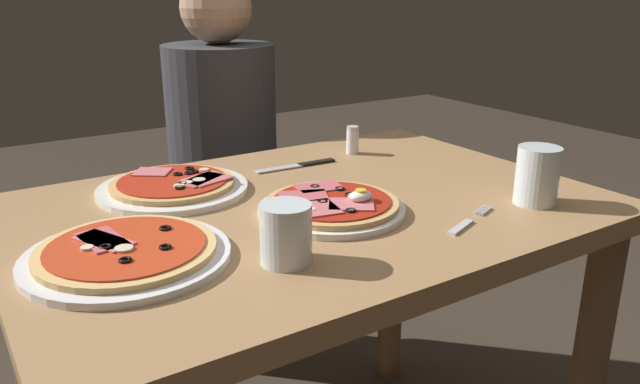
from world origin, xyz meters
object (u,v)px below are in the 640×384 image
object	(u,v)px
pizza_foreground	(332,206)
water_glass_near	(537,179)
knife	(301,165)
salt_shaker	(352,140)
dining_table	(309,266)
water_glass_far	(286,238)
pizza_across_right	(173,186)
pizza_across_left	(126,253)
fork	(468,222)
diner_person	(225,185)

from	to	relation	value
pizza_foreground	water_glass_near	bearing A→B (deg)	-25.41
knife	salt_shaker	distance (m)	0.17
water_glass_near	knife	bearing A→B (deg)	118.07
dining_table	water_glass_far	distance (m)	0.31
pizza_across_right	water_glass_near	distance (m)	0.70
pizza_foreground	salt_shaker	bearing A→B (deg)	49.07
pizza_foreground	pizza_across_left	bearing A→B (deg)	-179.98
salt_shaker	knife	bearing A→B (deg)	-170.49
fork	pizza_across_right	bearing A→B (deg)	129.70
knife	pizza_across_left	bearing A→B (deg)	-149.31
water_glass_far	water_glass_near	bearing A→B (deg)	-3.27
water_glass_near	diner_person	size ratio (longest dim) A/B	0.09
diner_person	water_glass_far	bearing A→B (deg)	71.17
dining_table	pizza_across_right	world-z (taller)	pizza_across_right
dining_table	pizza_across_left	world-z (taller)	pizza_across_left
water_glass_far	salt_shaker	size ratio (longest dim) A/B	1.36
dining_table	knife	xyz separation A→B (m)	(0.12, 0.21, 0.13)
salt_shaker	diner_person	size ratio (longest dim) A/B	0.06
water_glass_far	diner_person	world-z (taller)	diner_person
fork	dining_table	bearing A→B (deg)	126.01
fork	knife	distance (m)	0.46
fork	diner_person	world-z (taller)	diner_person
pizza_across_left	water_glass_far	bearing A→B (deg)	-34.50
dining_table	pizza_across_left	bearing A→B (deg)	-169.23
pizza_across_left	diner_person	world-z (taller)	diner_person
water_glass_near	dining_table	bearing A→B (deg)	146.61
diner_person	knife	bearing A→B (deg)	86.10
fork	knife	world-z (taller)	knife
salt_shaker	diner_person	xyz separation A→B (m)	(-0.13, 0.48, -0.22)
pizza_foreground	knife	xyz separation A→B (m)	(0.11, 0.28, -0.01)
diner_person	water_glass_near	bearing A→B (deg)	102.08
fork	salt_shaker	xyz separation A→B (m)	(0.10, 0.48, 0.03)
water_glass_near	knife	xyz separation A→B (m)	(-0.24, 0.45, -0.04)
fork	knife	xyz separation A→B (m)	(-0.06, 0.46, 0.00)
pizza_foreground	diner_person	xyz separation A→B (m)	(0.14, 0.79, -0.20)
knife	water_glass_far	bearing A→B (deg)	-123.88
knife	pizza_across_right	bearing A→B (deg)	-177.14
dining_table	knife	size ratio (longest dim) A/B	5.55
pizza_across_left	water_glass_far	world-z (taller)	water_glass_far
dining_table	water_glass_near	bearing A→B (deg)	-33.39
water_glass_near	pizza_across_left	bearing A→B (deg)	167.05
pizza_across_left	knife	world-z (taller)	pizza_across_left
pizza_across_right	fork	world-z (taller)	pizza_across_right
pizza_across_right	salt_shaker	bearing A→B (deg)	5.17
water_glass_far	knife	bearing A→B (deg)	56.12
pizza_across_right	water_glass_far	size ratio (longest dim) A/B	3.25
fork	knife	size ratio (longest dim) A/B	0.78
water_glass_far	knife	distance (m)	0.51
pizza_across_right	diner_person	xyz separation A→B (m)	(0.34, 0.52, -0.20)
water_glass_far	salt_shaker	distance (m)	0.63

